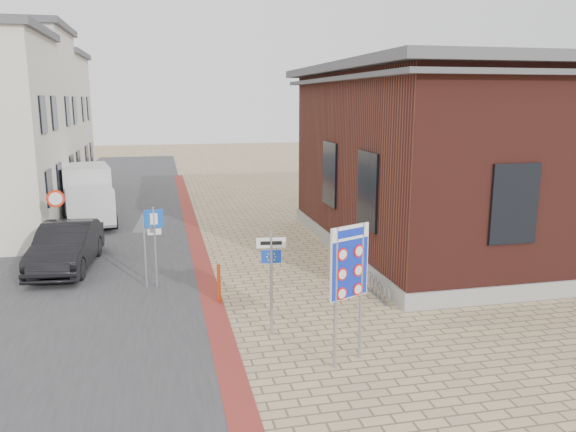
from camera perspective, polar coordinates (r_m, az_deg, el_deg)
name	(u,v)px	position (r m, az deg, el deg)	size (l,w,h in m)	color
ground	(307,337)	(13.72, 1.93, -12.14)	(120.00, 120.00, 0.00)	tan
road_strip	(114,219)	(27.78, -17.24, -0.28)	(7.00, 60.00, 0.02)	#38383A
curb_strip	(196,240)	(22.84, -9.36, -2.43)	(0.60, 40.00, 0.02)	maroon
brick_building	(490,155)	(22.78, 19.79, 5.87)	(13.00, 13.00, 6.80)	gray
townhouse_far	(24,123)	(36.98, -25.22, 8.52)	(7.40, 6.40, 8.30)	silver
bike_rack	(377,288)	(16.36, 9.04, -7.27)	(0.08, 1.80, 0.60)	slate
sedan	(66,247)	(20.05, -21.59, -2.90)	(1.62, 4.65, 1.53)	black
box_truck	(87,195)	(26.90, -19.70, 2.06)	(2.76, 5.21, 2.59)	slate
border_sign	(349,265)	(11.75, 6.24, -4.96)	(0.96, 0.47, 3.04)	gray
essen_sign	(271,267)	(13.23, -1.71, -5.16)	(0.69, 0.12, 2.56)	gray
parking_sign	(155,233)	(17.04, -13.41, -1.73)	(0.54, 0.08, 2.46)	gray
yield_sign	(144,232)	(17.07, -14.42, -1.62)	(0.80, 0.22, 2.26)	gray
speed_sign	(57,214)	(20.80, -22.44, 0.22)	(0.59, 0.17, 2.54)	gray
bollard	(219,283)	(15.81, -7.04, -6.80)	(0.10, 0.10, 1.10)	#EE430C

